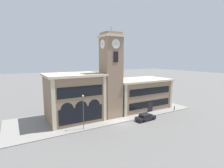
{
  "coord_description": "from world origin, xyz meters",
  "views": [
    {
      "loc": [
        -19.07,
        -28.75,
        13.06
      ],
      "look_at": [
        -0.9,
        2.61,
        7.83
      ],
      "focal_mm": 28.0,
      "sensor_mm": 36.0,
      "label": 1
    }
  ],
  "objects": [
    {
      "name": "sidewalk_kerb",
      "position": [
        0.0,
        6.79,
        0.07
      ],
      "size": [
        43.07,
        13.59,
        0.15
      ],
      "color": "gray",
      "rests_on": "ground_plane"
    },
    {
      "name": "town_hall_right_wing",
      "position": [
        9.91,
        7.07,
        3.94
      ],
      "size": [
        15.95,
        9.67,
        7.83
      ],
      "color": "#897056",
      "rests_on": "ground_plane"
    },
    {
      "name": "street_lamp",
      "position": [
        -8.09,
        0.75,
        4.31
      ],
      "size": [
        0.36,
        0.36,
        6.43
      ],
      "color": "#4C4C51",
      "rests_on": "sidewalk_kerb"
    },
    {
      "name": "town_hall_left_wing",
      "position": [
        -7.79,
        7.06,
        5.01
      ],
      "size": [
        11.71,
        9.67,
        9.97
      ],
      "color": "#897056",
      "rests_on": "ground_plane"
    },
    {
      "name": "ground_plane",
      "position": [
        0.0,
        0.0,
        0.0
      ],
      "size": [
        300.0,
        300.0,
        0.0
      ],
      "primitive_type": "plane",
      "color": "#605E5B"
    },
    {
      "name": "clock_tower",
      "position": [
        -0.0,
        4.59,
        9.38
      ],
      "size": [
        4.66,
        4.66,
        19.84
      ],
      "color": "#897056",
      "rests_on": "ground_plane"
    },
    {
      "name": "parked_car_near",
      "position": [
        5.14,
        -1.23,
        0.74
      ],
      "size": [
        4.58,
        2.1,
        1.42
      ],
      "rotation": [
        0.0,
        0.0,
        0.05
      ],
      "color": "black",
      "rests_on": "ground_plane"
    },
    {
      "name": "bollard",
      "position": [
        16.2,
        0.51,
        0.67
      ],
      "size": [
        0.18,
        0.18,
        1.06
      ],
      "color": "black",
      "rests_on": "sidewalk_kerb"
    }
  ]
}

